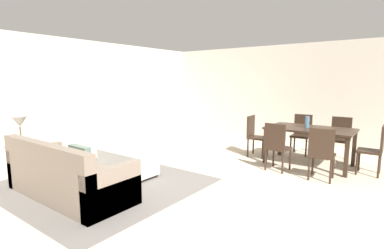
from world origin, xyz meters
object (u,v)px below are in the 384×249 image
couch (67,177)px  dining_chair_near_left (277,144)px  dining_chair_head_east (375,147)px  dining_chair_head_west (255,133)px  ottoman_table (128,161)px  side_table (22,153)px  book_on_ottoman (134,150)px  dining_chair_far_left (302,132)px  vase_centerpiece (307,122)px  dining_table (310,132)px  dining_chair_far_right (340,136)px  table_lamp (20,123)px  dining_chair_near_right (322,151)px

couch → dining_chair_near_left: size_ratio=2.34×
dining_chair_head_east → dining_chair_head_west: (-2.33, -0.04, 0.00)m
ottoman_table → side_table: 1.81m
dining_chair_near_left → dining_chair_head_west: 1.13m
book_on_ottoman → dining_chair_far_left: bearing=59.5°
side_table → dining_chair_head_west: 4.64m
dining_chair_far_left → vase_centerpiece: size_ratio=4.04×
dining_chair_near_left → dining_chair_head_east: size_ratio=1.00×
dining_table → dining_chair_far_right: (0.41, 0.84, -0.15)m
dining_table → dining_chair_far_right: size_ratio=1.77×
side_table → dining_chair_head_east: (4.91, 3.90, 0.07)m
ottoman_table → table_lamp: (-1.29, -1.25, 0.74)m
dining_chair_near_right → dining_chair_far_left: (-0.84, 1.72, 0.00)m
vase_centerpiece → book_on_ottoman: size_ratio=0.88×
table_lamp → book_on_ottoman: size_ratio=2.02×
table_lamp → dining_chair_far_left: (3.37, 4.71, -0.47)m
side_table → dining_chair_far_left: size_ratio=0.62×
ottoman_table → side_table: size_ratio=2.07×
side_table → dining_chair_near_left: bearing=42.1°
table_lamp → dining_chair_far_right: (4.18, 4.72, -0.47)m
dining_chair_head_west → vase_centerpiece: size_ratio=4.04×
dining_chair_head_east → vase_centerpiece: 1.26m
dining_chair_head_west → dining_table: bearing=1.0°
couch → dining_chair_far_right: 5.49m
couch → dining_chair_near_right: 4.12m
dining_table → dining_chair_far_left: size_ratio=1.77×
ottoman_table → dining_chair_head_east: size_ratio=1.29×
dining_chair_near_right → dining_chair_near_left: bearing=174.8°
dining_chair_near_right → book_on_ottoman: size_ratio=3.54×
dining_chair_near_left → book_on_ottoman: (-2.02, -1.74, -0.08)m
ottoman_table → dining_chair_head_west: size_ratio=1.29×
dining_table → book_on_ottoman: (-2.39, -2.55, -0.23)m
vase_centerpiece → dining_chair_head_west: bearing=-177.8°
ottoman_table → dining_table: 3.64m
dining_chair_far_right → vase_centerpiece: size_ratio=4.04×
book_on_ottoman → dining_chair_head_east: bearing=36.1°
table_lamp → vase_centerpiece: 5.38m
dining_chair_near_left → dining_chair_far_right: (0.79, 1.66, 0.00)m
book_on_ottoman → dining_chair_head_west: bearing=64.6°
ottoman_table → dining_chair_far_left: dining_chair_far_left is taller
dining_chair_far_left → ottoman_table: bearing=-121.0°
table_lamp → dining_chair_head_east: 6.29m
couch → side_table: couch is taller
dining_chair_head_west → side_table: bearing=-123.8°
dining_chair_head_east → dining_chair_far_left: bearing=152.2°
table_lamp → book_on_ottoman: table_lamp is taller
dining_chair_head_east → dining_chair_head_west: bearing=-178.9°
dining_table → dining_chair_far_left: 0.94m
ottoman_table → dining_chair_far_right: 4.53m
couch → table_lamp: bearing=-179.4°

